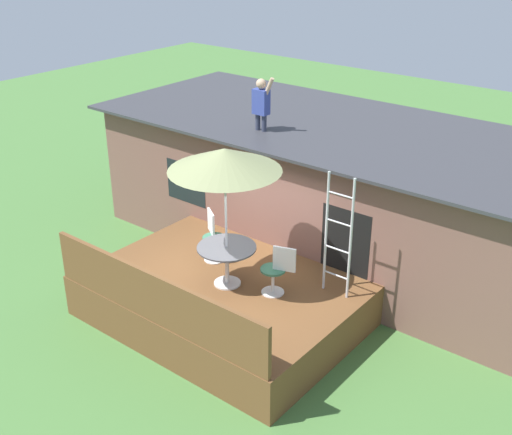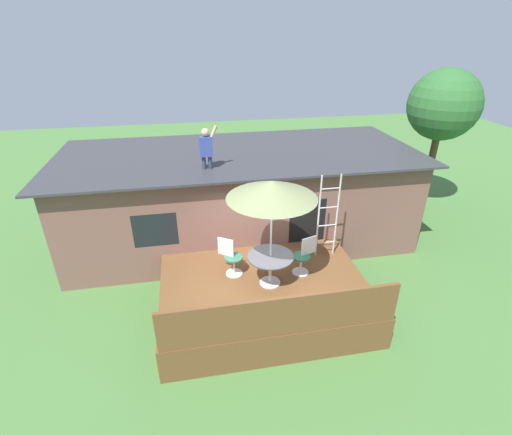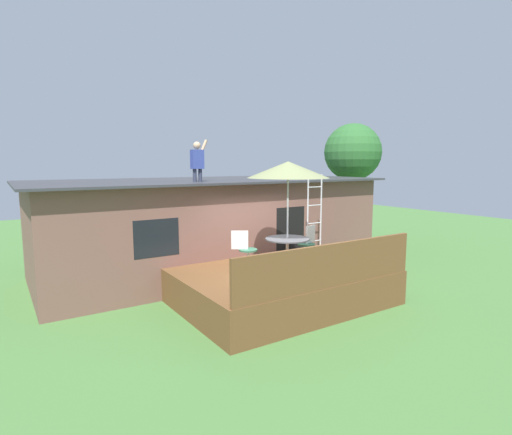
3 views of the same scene
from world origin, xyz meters
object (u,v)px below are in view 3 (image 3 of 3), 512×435
Objects in this scene: patio_umbrella at (288,170)px; step_ladder at (314,214)px; patio_chair_right at (308,244)px; backyard_tree at (353,153)px; patio_table at (287,245)px; patio_chair_left at (245,250)px; person_figure at (198,159)px.

step_ladder is at bearing 29.64° from patio_umbrella.
backyard_tree is at bearing -162.85° from patio_chair_right.
patio_umbrella reaches higher than step_ladder.
patio_table is 0.47× the size of step_ladder.
patio_chair_left is at bearing -152.47° from backyard_tree.
step_ladder is (1.66, 0.94, -1.25)m from patio_umbrella.
patio_chair_right is (0.88, 0.29, -1.89)m from patio_umbrella.
patio_umbrella reaches higher than patio_table.
patio_umbrella is 2.70m from person_figure.
backyard_tree is (6.92, 4.60, 0.58)m from patio_umbrella.
person_figure reaches higher than patio_table.
backyard_tree is (5.27, 3.65, 1.83)m from step_ladder.
step_ladder reaches higher than patio_chair_left.
patio_chair_left is 0.19× the size of backyard_tree.
patio_chair_right is 7.82m from backyard_tree.
patio_umbrella is at bearing -146.42° from backyard_tree.
patio_chair_right is at bearing 18.32° from patio_table.
step_ladder is at bearing -158.35° from patio_chair_right.
step_ladder is 1.98× the size of person_figure.
patio_chair_left is (-0.83, 0.56, -1.89)m from patio_umbrella.
step_ladder is 1.20m from patio_chair_right.
step_ladder is at bearing 42.76° from patio_chair_left.
person_figure reaches higher than patio_chair_left.
patio_umbrella is 2.11m from patio_chair_right.
backyard_tree is (8.07, 2.17, 0.31)m from person_figure.
patio_umbrella is 2.14m from patio_chair_left.
person_figure is 2.88m from patio_chair_left.
backyard_tree reaches higher than patio_umbrella.
patio_table is 0.94× the size of person_figure.
step_ladder is 2.39× the size of patio_chair_left.
patio_chair_right is (1.71, -0.27, 0.00)m from patio_chair_left.
patio_table is 1.76m from patio_umbrella.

